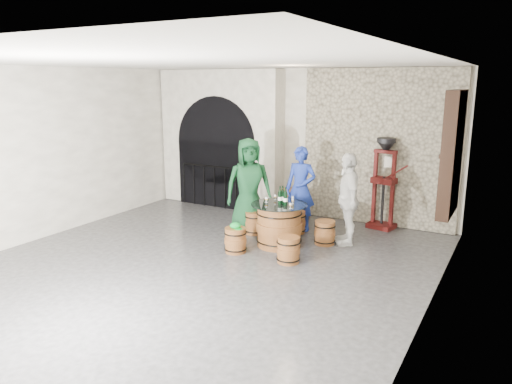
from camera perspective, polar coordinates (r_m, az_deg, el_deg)
The scene contains 30 objects.
ground at distance 7.87m, azimuth -7.32°, elevation -9.04°, with size 8.00×8.00×0.00m, color #2A2A2C.
wall_back at distance 10.86m, azimuth 5.09°, elevation 5.83°, with size 8.00×8.00×0.00m, color white.
wall_left at distance 9.91m, azimuth -24.17°, elevation 4.07°, with size 8.00×8.00×0.00m, color white.
wall_right at distance 6.06m, azimuth 19.93°, elevation -0.56°, with size 8.00×8.00×0.00m, color white.
ceiling at distance 7.31m, azimuth -8.06°, elevation 14.91°, with size 8.00×8.00×0.00m, color beige.
stone_facing_panel at distance 10.20m, azimuth 14.25°, elevation 5.03°, with size 3.20×0.12×3.18m, color tan.
arched_opening at distance 11.54m, azimuth -4.14°, elevation 6.18°, with size 3.10×0.60×3.19m.
shuttered_window at distance 8.38m, azimuth 22.00°, elevation 4.23°, with size 0.23×1.10×2.00m.
barrel_table at distance 8.78m, azimuth 2.73°, elevation -3.92°, with size 1.02×1.02×0.78m.
barrel_stool_left at distance 9.52m, azimuth -0.16°, elevation -3.63°, with size 0.40×0.40×0.44m.
barrel_stool_far at distance 9.59m, azimuth 4.70°, elevation -3.55°, with size 0.40×0.40×0.44m.
barrel_stool_right at distance 9.00m, azimuth 8.10°, elevation -4.76°, with size 0.40×0.40×0.44m.
barrel_stool_near_right at distance 8.04m, azimuth 3.83°, elevation -6.81°, with size 0.40×0.40×0.44m.
barrel_stool_near_left at distance 8.50m, azimuth -2.44°, elevation -5.69°, with size 0.40×0.40×0.44m.
green_cap at distance 8.42m, azimuth -2.44°, elevation -3.99°, with size 0.24×0.19×0.11m.
person_green at distance 9.52m, azimuth -0.85°, elevation 0.79°, with size 0.91×0.59×1.86m, color #113D1F.
person_blue at distance 9.65m, azimuth 5.27°, elevation 0.37°, with size 0.62×0.40×1.69m, color navy.
person_white at distance 8.93m, azimuth 10.76°, elevation -0.80°, with size 0.99×0.41×1.69m, color silver.
wine_bottle_left at distance 8.65m, azimuth 2.85°, elevation -0.57°, with size 0.08×0.08×0.32m.
wine_bottle_center at distance 8.58m, azimuth 3.48°, elevation -0.71°, with size 0.08×0.08×0.32m.
wine_bottle_right at distance 8.68m, azimuth 3.16°, elevation -0.53°, with size 0.08×0.08×0.32m.
tasting_glass_a at distance 8.78m, azimuth 1.18°, elevation -0.92°, with size 0.05×0.05×0.10m, color #B57523, non-canonical shape.
tasting_glass_b at distance 8.69m, azimuth 4.33°, elevation -1.09°, with size 0.05×0.05×0.10m, color #B57523, non-canonical shape.
tasting_glass_c at distance 8.97m, azimuth 2.28°, elevation -0.61°, with size 0.05×0.05×0.10m, color #B57523, non-canonical shape.
tasting_glass_d at distance 8.86m, azimuth 4.35°, elevation -0.82°, with size 0.05×0.05×0.10m, color #B57523, non-canonical shape.
tasting_glass_e at distance 8.37m, azimuth 4.07°, elevation -1.64°, with size 0.05×0.05×0.10m, color #B57523, non-canonical shape.
tasting_glass_f at distance 8.77m, azimuth 1.29°, elevation -0.93°, with size 0.05×0.05×0.10m, color #B57523, non-canonical shape.
side_barrel at distance 10.29m, azimuth 4.06°, elevation -1.64°, with size 0.53×0.53×0.70m.
corking_press at distance 10.01m, azimuth 14.85°, elevation 1.77°, with size 0.77×0.50×1.84m.
control_box at distance 10.10m, azimuth 15.42°, elevation 3.46°, with size 0.18×0.10×0.22m, color silver.
Camera 1 is at (4.40, -5.84, 2.93)m, focal length 34.00 mm.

